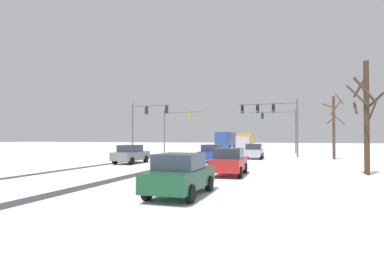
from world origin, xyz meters
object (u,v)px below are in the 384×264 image
(car_grey_third, at_px, (131,154))
(car_dark_green_fifth, at_px, (180,174))
(traffic_signal_near_right, at_px, (273,115))
(bare_tree_sidewalk_mid, at_px, (366,113))
(traffic_signal_far_right, at_px, (282,123))
(box_truck_delivery, at_px, (245,142))
(bus_oncoming, at_px, (226,139))
(car_silver_lead, at_px, (254,151))
(car_blue_second, at_px, (212,153))
(traffic_signal_near_left, at_px, (145,118))
(bare_tree_sidewalk_far, at_px, (334,125))
(car_red_fourth, at_px, (229,161))
(traffic_signal_far_left, at_px, (175,124))

(car_grey_third, distance_m, car_dark_green_fifth, 16.12)
(traffic_signal_near_right, height_order, bare_tree_sidewalk_mid, bare_tree_sidewalk_mid)
(traffic_signal_far_right, bearing_deg, car_dark_green_fifth, -94.51)
(box_truck_delivery, distance_m, bare_tree_sidewalk_mid, 34.45)
(bus_oncoming, relative_size, bare_tree_sidewalk_mid, 1.61)
(car_dark_green_fifth, xyz_separation_m, bus_oncoming, (-8.04, 48.82, 1.18))
(traffic_signal_far_right, xyz_separation_m, car_silver_lead, (-2.57, -13.68, -3.66))
(car_silver_lead, relative_size, bare_tree_sidewalk_mid, 0.60)
(car_silver_lead, relative_size, car_grey_third, 1.00)
(car_silver_lead, bearing_deg, bus_oncoming, 107.63)
(car_blue_second, xyz_separation_m, car_dark_green_fifth, (2.87, -16.72, 0.00))
(traffic_signal_near_left, height_order, bare_tree_sidewalk_mid, bare_tree_sidewalk_mid)
(bus_oncoming, height_order, bare_tree_sidewalk_far, bare_tree_sidewalk_far)
(traffic_signal_far_right, distance_m, car_red_fourth, 29.49)
(traffic_signal_far_left, bearing_deg, car_dark_green_fifth, -68.73)
(car_silver_lead, distance_m, car_grey_third, 13.55)
(traffic_signal_far_right, relative_size, traffic_signal_near_right, 1.05)
(car_silver_lead, bearing_deg, bare_tree_sidewalk_mid, -57.98)
(car_silver_lead, bearing_deg, car_grey_third, -135.53)
(box_truck_delivery, height_order, bare_tree_sidewalk_far, bare_tree_sidewalk_far)
(traffic_signal_far_right, distance_m, bus_oncoming, 16.79)
(car_silver_lead, bearing_deg, car_red_fourth, -89.09)
(bare_tree_sidewalk_mid, bearing_deg, car_red_fourth, -162.09)
(car_dark_green_fifth, bearing_deg, car_blue_second, 99.75)
(traffic_signal_near_left, distance_m, bus_oncoming, 26.98)
(traffic_signal_far_right, height_order, bare_tree_sidewalk_far, bare_tree_sidewalk_far)
(traffic_signal_far_right, xyz_separation_m, traffic_signal_near_right, (-0.63, -11.87, 0.33))
(bare_tree_sidewalk_far, bearing_deg, car_blue_second, -146.44)
(car_red_fourth, bearing_deg, car_dark_green_fifth, -94.34)
(bare_tree_sidewalk_far, bearing_deg, car_grey_third, -148.04)
(bus_oncoming, bearing_deg, car_blue_second, -80.86)
(traffic_signal_far_right, height_order, bus_oncoming, traffic_signal_far_right)
(car_grey_third, bearing_deg, bare_tree_sidewalk_far, 31.96)
(traffic_signal_near_right, xyz_separation_m, car_dark_green_fifth, (-2.23, -24.42, -3.99))
(car_blue_second, bearing_deg, bare_tree_sidewalk_far, 33.56)
(bus_oncoming, relative_size, box_truck_delivery, 1.49)
(traffic_signal_near_right, bearing_deg, car_grey_third, -135.75)
(traffic_signal_near_right, bearing_deg, bare_tree_sidewalk_far, -2.01)
(traffic_signal_far_left, xyz_separation_m, car_blue_second, (9.73, -15.66, -3.61))
(traffic_signal_near_right, height_order, car_grey_third, traffic_signal_near_right)
(car_red_fourth, bearing_deg, car_grey_third, 148.82)
(car_red_fourth, relative_size, car_dark_green_fifth, 1.01)
(car_dark_green_fifth, distance_m, bus_oncoming, 49.49)
(car_red_fourth, relative_size, bus_oncoming, 0.37)
(traffic_signal_far_left, height_order, car_grey_third, traffic_signal_far_left)
(traffic_signal_far_left, bearing_deg, car_silver_lead, -37.18)
(car_dark_green_fifth, height_order, bus_oncoming, bus_oncoming)
(car_red_fourth, bearing_deg, car_silver_lead, 90.91)
(traffic_signal_near_left, xyz_separation_m, bare_tree_sidewalk_mid, (21.01, -12.71, -0.88))
(box_truck_delivery, distance_m, bare_tree_sidewalk_far, 21.39)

